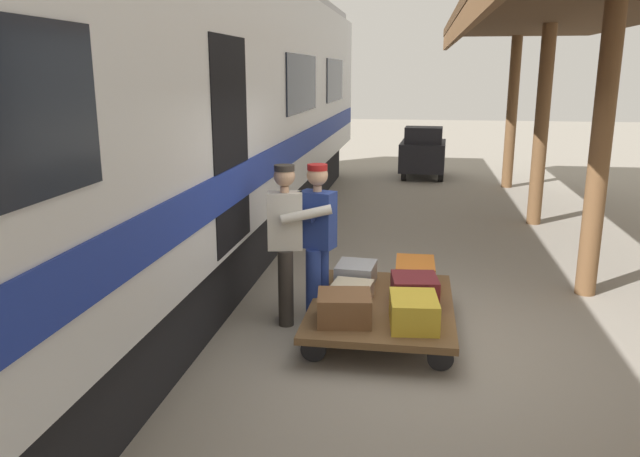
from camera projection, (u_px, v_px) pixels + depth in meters
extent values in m
plane|color=gray|center=(431.00, 346.00, 6.14)|extent=(60.00, 60.00, 0.00)
cylinder|color=brown|center=(512.00, 113.00, 14.19)|extent=(0.24, 0.24, 3.40)
cylinder|color=brown|center=(541.00, 127.00, 10.69)|extent=(0.24, 0.24, 3.40)
cylinder|color=brown|center=(600.00, 154.00, 7.19)|extent=(0.24, 0.24, 3.40)
cube|color=silver|center=(81.00, 101.00, 6.09)|extent=(3.00, 21.14, 2.90)
cube|color=black|center=(98.00, 285.00, 6.55)|extent=(2.55, 20.08, 0.90)
cube|color=navy|center=(234.00, 186.00, 6.05)|extent=(0.03, 20.71, 0.36)
cube|color=black|center=(335.00, 80.00, 12.92)|extent=(0.02, 2.32, 0.84)
cube|color=black|center=(302.00, 83.00, 9.38)|extent=(0.02, 2.32, 0.84)
cube|color=black|center=(226.00, 144.00, 5.97)|extent=(0.12, 1.10, 2.00)
cube|color=brown|center=(382.00, 306.00, 6.45)|extent=(1.45, 2.02, 0.07)
cylinder|color=black|center=(440.00, 358.00, 5.63)|extent=(0.24, 0.05, 0.24)
cylinder|color=black|center=(313.00, 349.00, 5.80)|extent=(0.24, 0.05, 0.24)
cylinder|color=black|center=(436.00, 296.00, 7.18)|extent=(0.24, 0.05, 0.24)
cylinder|color=black|center=(336.00, 291.00, 7.35)|extent=(0.24, 0.05, 0.24)
cube|color=#9EA0A5|center=(356.00, 274.00, 7.00)|extent=(0.45, 0.50, 0.23)
cube|color=brown|center=(344.00, 308.00, 5.92)|extent=(0.56, 0.53, 0.28)
cube|color=#CC6B23|center=(415.00, 274.00, 6.89)|extent=(0.43, 0.60, 0.29)
cube|color=beige|center=(350.00, 293.00, 6.47)|extent=(0.47, 0.57, 0.17)
cube|color=gold|center=(414.00, 312.00, 5.83)|extent=(0.48, 0.60, 0.28)
cube|color=maroon|center=(414.00, 291.00, 6.36)|extent=(0.51, 0.53, 0.30)
cylinder|color=navy|center=(321.00, 281.00, 6.79)|extent=(0.16, 0.16, 0.82)
cylinder|color=navy|center=(313.00, 287.00, 6.62)|extent=(0.16, 0.16, 0.82)
cube|color=navy|center=(317.00, 220.00, 6.53)|extent=(0.41, 0.31, 0.60)
cylinder|color=tan|center=(317.00, 189.00, 6.45)|extent=(0.09, 0.09, 0.06)
sphere|color=tan|center=(317.00, 175.00, 6.42)|extent=(0.22, 0.22, 0.22)
cylinder|color=#A51919|center=(317.00, 167.00, 6.40)|extent=(0.21, 0.21, 0.06)
cylinder|color=navy|center=(306.00, 205.00, 6.74)|extent=(0.54, 0.25, 0.21)
cylinder|color=navy|center=(292.00, 211.00, 6.46)|extent=(0.54, 0.25, 0.21)
cylinder|color=#332D28|center=(286.00, 288.00, 6.56)|extent=(0.16, 0.16, 0.82)
cylinder|color=#332D28|center=(286.00, 282.00, 6.76)|extent=(0.16, 0.16, 0.82)
cube|color=silver|center=(285.00, 221.00, 6.49)|extent=(0.40, 0.29, 0.60)
cylinder|color=tan|center=(285.00, 189.00, 6.41)|extent=(0.09, 0.09, 0.06)
sphere|color=tan|center=(284.00, 176.00, 6.37)|extent=(0.22, 0.22, 0.22)
cylinder|color=#332D28|center=(284.00, 168.00, 6.35)|extent=(0.21, 0.21, 0.06)
cylinder|color=silver|center=(306.00, 214.00, 6.32)|extent=(0.54, 0.20, 0.21)
cylinder|color=silver|center=(306.00, 208.00, 6.63)|extent=(0.54, 0.20, 0.21)
cube|color=black|center=(423.00, 156.00, 15.84)|extent=(1.18, 1.75, 0.70)
cube|color=black|center=(424.00, 137.00, 15.38)|extent=(0.93, 0.74, 0.50)
cylinder|color=black|center=(441.00, 173.00, 15.28)|extent=(0.12, 0.40, 0.40)
cylinder|color=black|center=(404.00, 173.00, 15.42)|extent=(0.12, 0.40, 0.40)
cylinder|color=black|center=(439.00, 166.00, 16.43)|extent=(0.12, 0.40, 0.40)
cylinder|color=black|center=(405.00, 166.00, 16.57)|extent=(0.12, 0.40, 0.40)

